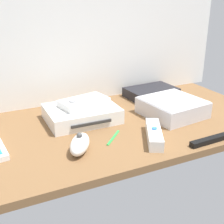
% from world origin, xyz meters
% --- Properties ---
extents(ground_plane, '(1.00, 0.48, 0.02)m').
position_xyz_m(ground_plane, '(0.00, 0.00, -0.01)').
color(ground_plane, brown).
rests_on(ground_plane, ground).
extents(back_wall, '(1.10, 0.01, 0.64)m').
position_xyz_m(back_wall, '(0.00, 0.25, 0.32)').
color(back_wall, white).
rests_on(back_wall, ground).
extents(game_console, '(0.21, 0.17, 0.04)m').
position_xyz_m(game_console, '(-0.07, 0.07, 0.02)').
color(game_console, white).
rests_on(game_console, ground_plane).
extents(mini_computer, '(0.19, 0.19, 0.05)m').
position_xyz_m(mini_computer, '(0.20, -0.02, 0.03)').
color(mini_computer, silver).
rests_on(mini_computer, ground_plane).
extents(network_router, '(0.19, 0.13, 0.03)m').
position_xyz_m(network_router, '(0.24, 0.16, 0.02)').
color(network_router, black).
rests_on(network_router, ground_plane).
extents(remote_wand, '(0.10, 0.15, 0.03)m').
position_xyz_m(remote_wand, '(0.06, -0.13, 0.02)').
color(remote_wand, white).
rests_on(remote_wand, ground_plane).
extents(remote_nunchuk, '(0.09, 0.11, 0.05)m').
position_xyz_m(remote_nunchuk, '(-0.14, -0.11, 0.02)').
color(remote_nunchuk, white).
rests_on(remote_nunchuk, ground_plane).
extents(remote_classic_pad, '(0.16, 0.11, 0.02)m').
position_xyz_m(remote_classic_pad, '(-0.06, 0.08, 0.05)').
color(remote_classic_pad, white).
rests_on(remote_classic_pad, game_console).
extents(stylus_pen, '(0.07, 0.07, 0.01)m').
position_xyz_m(stylus_pen, '(-0.04, -0.08, 0.00)').
color(stylus_pen, green).
rests_on(stylus_pen, ground_plane).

